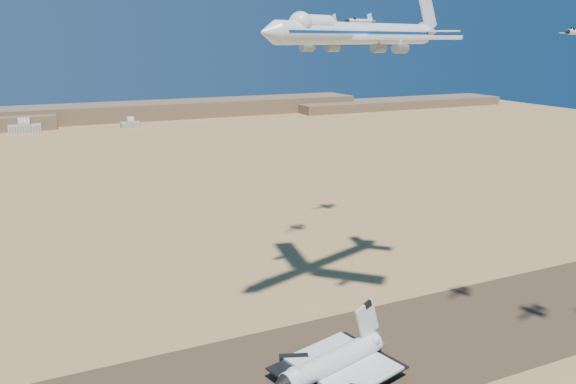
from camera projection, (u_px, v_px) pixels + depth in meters
name	position (u px, v px, depth m)	size (l,w,h in m)	color
ground	(273.00, 380.00, 150.38)	(1200.00, 1200.00, 0.00)	tan
runway	(273.00, 380.00, 150.37)	(600.00, 50.00, 0.06)	#493724
ridgeline	(145.00, 113.00, 637.72)	(960.00, 90.00, 18.00)	olive
hangars	(20.00, 129.00, 543.88)	(200.50, 29.50, 30.00)	beige
shuttle	(332.00, 364.00, 148.23)	(40.10, 31.10, 19.62)	silver
carrier_747	(354.00, 33.00, 162.43)	(77.77, 57.61, 19.59)	white
crew_a	(368.00, 383.00, 147.52)	(0.62, 0.41, 1.71)	#CC580C
chase_jet_a	(575.00, 32.00, 139.39)	(13.71, 8.10, 3.52)	white
chase_jet_e	(326.00, 21.00, 205.42)	(14.04, 9.58, 3.72)	white
chase_jet_f	(359.00, 21.00, 239.37)	(16.15, 9.08, 4.05)	white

